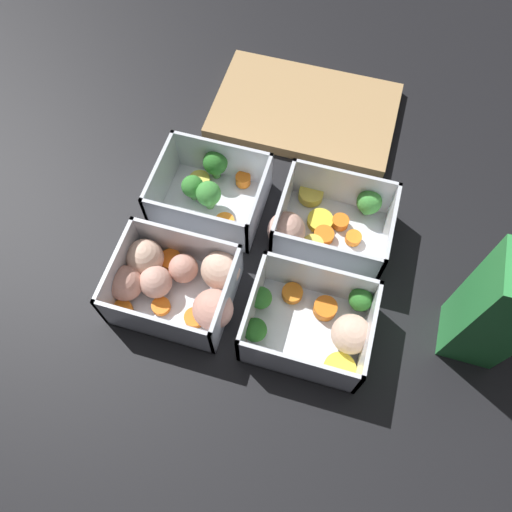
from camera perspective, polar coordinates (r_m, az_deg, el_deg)
ground_plane at (r=0.67m, az=0.00°, el=-0.95°), size 4.00×4.00×0.00m
container_near_left at (r=0.64m, az=-9.14°, el=-2.95°), size 0.18×0.13×0.07m
container_near_right at (r=0.62m, az=7.01°, el=-7.79°), size 0.16×0.12×0.07m
container_far_left at (r=0.70m, az=-5.29°, el=7.47°), size 0.15×0.13×0.07m
container_far_right at (r=0.68m, az=7.59°, el=3.61°), size 0.17×0.14×0.07m
juice_carton at (r=0.60m, az=25.90°, el=-5.51°), size 0.07×0.07×0.20m
cutting_board at (r=0.82m, az=5.48°, el=16.23°), size 0.28×0.18×0.02m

